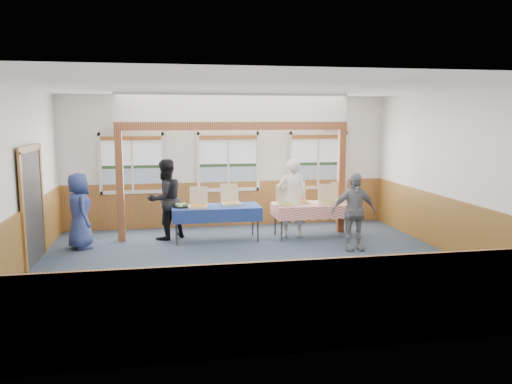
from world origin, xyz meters
The scene contains 31 objects.
floor centered at (0.00, 0.00, 0.00)m, with size 8.00×8.00×0.00m, color #293343.
ceiling centered at (0.00, 0.00, 3.20)m, with size 8.00×8.00×0.00m, color white.
wall_back centered at (0.00, 3.50, 1.60)m, with size 8.00×8.00×0.00m, color silver.
wall_front centered at (0.00, -3.50, 1.60)m, with size 8.00×8.00×0.00m, color silver.
wall_left centered at (-4.00, 0.00, 1.60)m, with size 8.00×8.00×0.00m, color silver.
wall_right centered at (4.00, 0.00, 1.60)m, with size 8.00×8.00×0.00m, color silver.
wainscot_back centered at (0.00, 3.48, 0.55)m, with size 7.98×0.05×1.10m, color brown.
wainscot_front centered at (0.00, -3.48, 0.55)m, with size 7.98×0.05×1.10m, color brown.
wainscot_left centered at (-3.98, 0.00, 0.55)m, with size 0.05×6.98×1.10m, color brown.
wainscot_right centered at (3.98, 0.00, 0.55)m, with size 0.05×6.98×1.10m, color brown.
cased_opening centered at (-3.96, 0.90, 1.05)m, with size 0.06×1.30×2.10m, color #2D2D2D.
window_left centered at (-2.30, 3.46, 1.68)m, with size 1.56×0.10×1.46m.
window_mid centered at (0.00, 3.46, 1.68)m, with size 1.56×0.10×1.46m.
window_right centered at (2.30, 3.46, 1.68)m, with size 1.56×0.10×1.46m.
post_left centered at (-2.50, 2.30, 1.20)m, with size 0.15×0.15×2.40m, color #582B13.
post_right centered at (2.50, 2.30, 1.20)m, with size 0.15×0.15×2.40m, color #582B13.
cross_beam centered at (0.00, 2.30, 2.49)m, with size 5.15×0.18×0.18m, color #582B13.
table_left centered at (-0.46, 2.02, 0.70)m, with size 2.02×1.13×0.76m.
table_right centered at (1.79, 1.95, 0.70)m, with size 1.93×0.89×0.76m.
pizza_box_a centered at (-0.85, 1.91, 0.82)m, with size 0.45×0.53×0.43m.
pizza_box_b centered at (-0.11, 2.18, 0.82)m, with size 0.43×0.51×0.44m.
pizza_box_c centered at (1.05, 1.86, 0.82)m, with size 0.50×0.57×0.44m.
pizza_box_d centered at (1.45, 2.15, 0.82)m, with size 0.42×0.51×0.45m.
pizza_box_e centered at (2.05, 1.88, 0.82)m, with size 0.42×0.50×0.42m.
pizza_box_f centered at (2.45, 2.10, 0.82)m, with size 0.43×0.51×0.43m.
veggie_tray centered at (-1.21, 2.02, 0.79)m, with size 0.37×0.37×0.09m.
drink_glass centered at (2.64, 1.70, 0.83)m, with size 0.07×0.07×0.15m, color #8F6117.
woman_white centered at (1.25, 2.00, 0.89)m, with size 0.65×0.42×1.77m, color silver.
woman_black centered at (-1.55, 2.33, 0.89)m, with size 0.86×0.67×1.78m, color black.
man_blue centered at (-3.28, 1.82, 0.78)m, with size 0.77×0.50×1.57m, color navy.
person_grey centered at (2.20, 0.69, 0.79)m, with size 0.93×0.39×1.58m, color slate.
Camera 1 is at (-1.53, -8.69, 2.67)m, focal length 35.00 mm.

